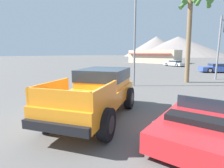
# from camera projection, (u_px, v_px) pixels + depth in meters

# --- Properties ---
(ground_plane) EXTENTS (320.00, 320.00, 0.00)m
(ground_plane) POSITION_uv_depth(u_px,v_px,m) (96.00, 114.00, 7.15)
(ground_plane) COLOR #5B5956
(orange_pickup_truck) EXTENTS (3.71, 5.54, 1.81)m
(orange_pickup_truck) POSITION_uv_depth(u_px,v_px,m) (99.00, 89.00, 6.92)
(orange_pickup_truck) COLOR orange
(orange_pickup_truck) RESTS_ON ground_plane
(red_convertible_car) EXTENTS (2.20, 4.34, 1.08)m
(red_convertible_car) POSITION_uv_depth(u_px,v_px,m) (199.00, 123.00, 5.18)
(red_convertible_car) COLOR red
(red_convertible_car) RESTS_ON ground_plane
(parked_car_blue) EXTENTS (4.81, 4.00, 1.16)m
(parked_car_blue) POSITION_uv_depth(u_px,v_px,m) (219.00, 68.00, 22.49)
(parked_car_blue) COLOR #334C9E
(parked_car_blue) RESTS_ON ground_plane
(parked_car_silver) EXTENTS (4.41, 3.12, 1.13)m
(parked_car_silver) POSITION_uv_depth(u_px,v_px,m) (175.00, 63.00, 33.37)
(parked_car_silver) COLOR #B7BABF
(parked_car_silver) RESTS_ON ground_plane
(traffic_light_main) EXTENTS (0.38, 3.24, 5.79)m
(traffic_light_main) POSITION_uv_depth(u_px,v_px,m) (222.00, 37.00, 16.90)
(traffic_light_main) COLOR slate
(traffic_light_main) RESTS_ON ground_plane
(street_lamp_post) EXTENTS (0.90, 0.24, 7.40)m
(street_lamp_post) POSITION_uv_depth(u_px,v_px,m) (135.00, 25.00, 12.56)
(street_lamp_post) COLOR slate
(street_lamp_post) RESTS_ON ground_plane
(palm_tree_tall) EXTENTS (2.98, 2.77, 7.40)m
(palm_tree_tall) POSITION_uv_depth(u_px,v_px,m) (192.00, 14.00, 13.86)
(palm_tree_tall) COLOR brown
(palm_tree_tall) RESTS_ON ground_plane
(storefront_building) EXTENTS (12.24, 6.28, 3.24)m
(storefront_building) POSITION_uv_depth(u_px,v_px,m) (154.00, 57.00, 44.95)
(storefront_building) COLOR beige
(storefront_building) RESTS_ON ground_plane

